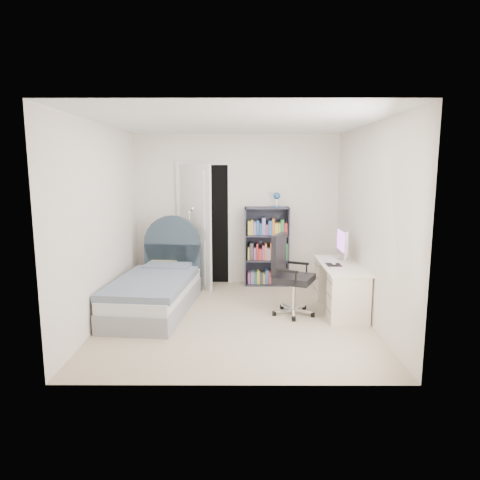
{
  "coord_description": "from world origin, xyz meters",
  "views": [
    {
      "loc": [
        0.08,
        -5.4,
        1.93
      ],
      "look_at": [
        0.06,
        0.15,
        1.01
      ],
      "focal_mm": 32.0,
      "sensor_mm": 36.0,
      "label": 1
    }
  ],
  "objects_px": {
    "floor_lamp": "(191,256)",
    "office_chair": "(288,271)",
    "desk": "(340,285)",
    "nightstand": "(165,265)",
    "bed": "(156,290)",
    "bookcase": "(268,250)"
  },
  "relations": [
    {
      "from": "nightstand",
      "to": "desk",
      "type": "bearing_deg",
      "value": -21.75
    },
    {
      "from": "floor_lamp",
      "to": "bookcase",
      "type": "relative_size",
      "value": 0.87
    },
    {
      "from": "bed",
      "to": "bookcase",
      "type": "relative_size",
      "value": 1.32
    },
    {
      "from": "nightstand",
      "to": "office_chair",
      "type": "distance_m",
      "value": 2.22
    },
    {
      "from": "bookcase",
      "to": "office_chair",
      "type": "height_order",
      "value": "bookcase"
    },
    {
      "from": "office_chair",
      "to": "bed",
      "type": "bearing_deg",
      "value": 174.13
    },
    {
      "from": "bookcase",
      "to": "floor_lamp",
      "type": "bearing_deg",
      "value": -167.96
    },
    {
      "from": "floor_lamp",
      "to": "office_chair",
      "type": "distance_m",
      "value": 1.88
    },
    {
      "from": "floor_lamp",
      "to": "office_chair",
      "type": "height_order",
      "value": "floor_lamp"
    },
    {
      "from": "bed",
      "to": "desk",
      "type": "relative_size",
      "value": 1.55
    },
    {
      "from": "bookcase",
      "to": "nightstand",
      "type": "bearing_deg",
      "value": -170.4
    },
    {
      "from": "nightstand",
      "to": "office_chair",
      "type": "relative_size",
      "value": 0.55
    },
    {
      "from": "bed",
      "to": "floor_lamp",
      "type": "relative_size",
      "value": 1.53
    },
    {
      "from": "desk",
      "to": "nightstand",
      "type": "bearing_deg",
      "value": 158.25
    },
    {
      "from": "bookcase",
      "to": "office_chair",
      "type": "distance_m",
      "value": 1.49
    },
    {
      "from": "nightstand",
      "to": "bookcase",
      "type": "relative_size",
      "value": 0.38
    },
    {
      "from": "bed",
      "to": "floor_lamp",
      "type": "xyz_separation_m",
      "value": [
        0.37,
        1.03,
        0.27
      ]
    },
    {
      "from": "desk",
      "to": "office_chair",
      "type": "xyz_separation_m",
      "value": [
        -0.74,
        -0.16,
        0.24
      ]
    },
    {
      "from": "bed",
      "to": "office_chair",
      "type": "distance_m",
      "value": 1.84
    },
    {
      "from": "bed",
      "to": "nightstand",
      "type": "distance_m",
      "value": 1.02
    },
    {
      "from": "floor_lamp",
      "to": "office_chair",
      "type": "xyz_separation_m",
      "value": [
        1.43,
        -1.21,
        0.04
      ]
    },
    {
      "from": "floor_lamp",
      "to": "nightstand",
      "type": "bearing_deg",
      "value": -177.87
    }
  ]
}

